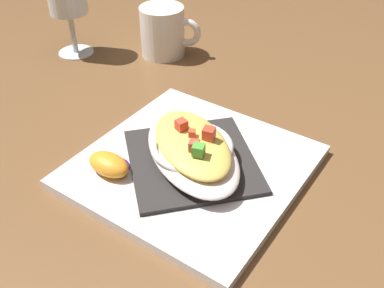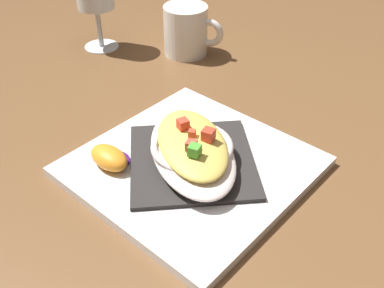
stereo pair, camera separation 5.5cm
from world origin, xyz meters
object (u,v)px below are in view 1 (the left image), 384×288
gratin_dish (192,148)px  square_plate (192,166)px  coffee_mug (163,34)px  orange_garnish (109,165)px

gratin_dish → square_plate: bearing=-124.9°
square_plate → gratin_dish: size_ratio=1.30×
gratin_dish → coffee_mug: (-0.26, -0.22, 0.00)m
square_plate → gratin_dish: gratin_dish is taller
gratin_dish → orange_garnish: (0.07, -0.08, -0.01)m
square_plate → orange_garnish: (0.07, -0.08, 0.02)m
square_plate → orange_garnish: orange_garnish is taller
gratin_dish → coffee_mug: size_ratio=1.87×
gratin_dish → orange_garnish: gratin_dish is taller
gratin_dish → orange_garnish: 0.10m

